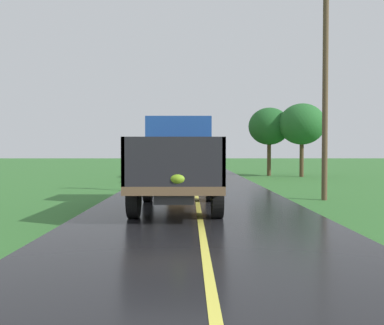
% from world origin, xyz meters
% --- Properties ---
extents(banana_truck_near, '(2.38, 5.87, 2.80)m').
position_xyz_m(banana_truck_near, '(-0.60, 11.62, 1.46)').
color(banana_truck_near, '#2D2D30').
rests_on(banana_truck_near, road_surface).
extents(banana_truck_far, '(2.38, 5.81, 2.80)m').
position_xyz_m(banana_truck_far, '(-0.30, 24.20, 1.47)').
color(banana_truck_far, '#2D2D30').
rests_on(banana_truck_far, road_surface).
extents(utility_pole_roadside, '(1.86, 0.20, 7.88)m').
position_xyz_m(utility_pole_roadside, '(4.60, 13.52, 4.22)').
color(utility_pole_roadside, brown).
rests_on(utility_pole_roadside, ground).
extents(roadside_tree_near_left, '(3.14, 3.14, 5.05)m').
position_xyz_m(roadside_tree_near_left, '(7.48, 26.78, 3.62)').
color(roadside_tree_near_left, '#4C3823').
rests_on(roadside_tree_near_left, ground).
extents(roadside_tree_mid_right, '(2.97, 2.97, 4.91)m').
position_xyz_m(roadside_tree_mid_right, '(5.48, 28.09, 3.55)').
color(roadside_tree_mid_right, '#4C3823').
rests_on(roadside_tree_mid_right, ground).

